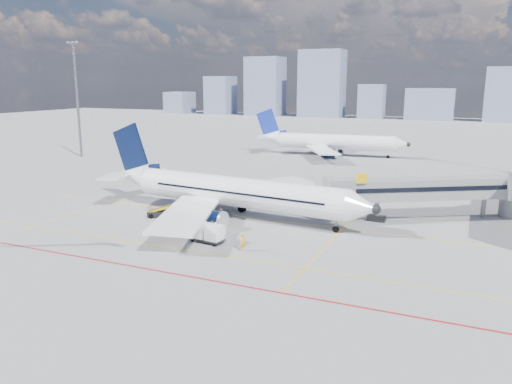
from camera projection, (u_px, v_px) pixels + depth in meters
ground at (205, 233)px, 56.82m from camera, size 420.00×420.00×0.00m
apron_markings at (182, 242)px, 53.56m from camera, size 90.00×35.12×0.01m
jet_bridge at (437, 190)px, 61.83m from camera, size 23.55×15.78×6.30m
floodlight_mast_nw at (77, 96)px, 111.30m from camera, size 3.20×0.61×25.45m
distant_skyline at (409, 92)px, 224.68m from camera, size 250.22×15.42×31.67m
main_aircraft at (227, 191)px, 63.34m from camera, size 38.87×33.82×11.37m
second_aircraft at (328, 142)px, 115.39m from camera, size 35.82×31.17×10.65m
baggage_tug at (213, 229)px, 55.48m from camera, size 2.35×1.49×1.59m
cargo_dolly at (207, 232)px, 53.17m from camera, size 3.86×2.12×2.01m
belt_loader at (166, 212)px, 63.17m from camera, size 6.10×3.54×2.49m
ramp_worker at (243, 242)px, 50.45m from camera, size 0.69×0.81×1.89m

